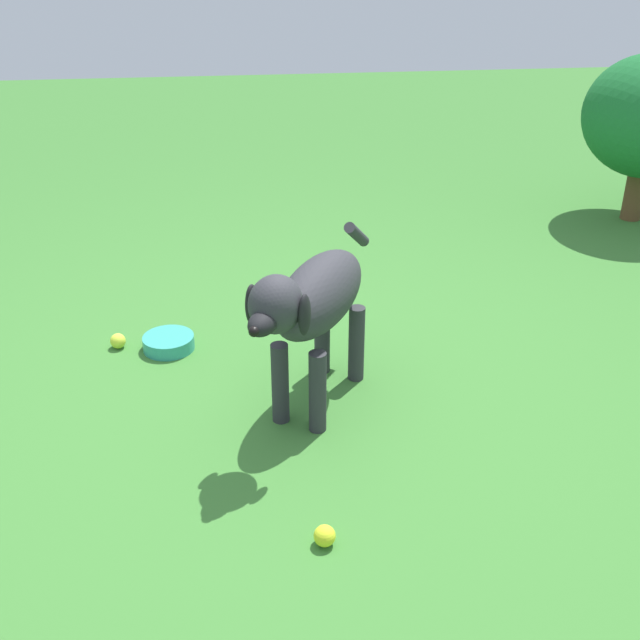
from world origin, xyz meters
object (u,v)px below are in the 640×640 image
dog (314,303)px  water_bowl (169,343)px  tennis_ball_0 (325,536)px  tennis_ball_1 (118,341)px

dog → water_bowl: dog is taller
tennis_ball_0 → tennis_ball_1: same height
tennis_ball_1 → water_bowl: 0.22m
tennis_ball_1 → water_bowl: tennis_ball_1 is taller
tennis_ball_0 → tennis_ball_1: (1.29, 0.73, 0.00)m
water_bowl → tennis_ball_0: bearing=-157.6°
dog → tennis_ball_0: (-0.74, 0.05, -0.40)m
tennis_ball_0 → water_bowl: tennis_ball_0 is taller
tennis_ball_0 → water_bowl: size_ratio=0.30×
dog → water_bowl: 0.87m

